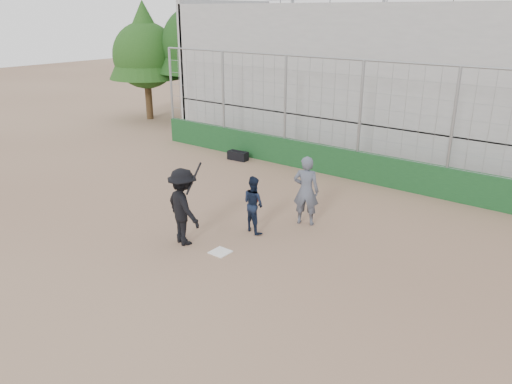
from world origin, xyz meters
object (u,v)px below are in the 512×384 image
Objects in this scene: catcher_crouched at (253,213)px; umpire at (306,194)px; equipment_bag at (238,156)px; batter_at_plate at (183,207)px.

catcher_crouched is 1.53m from umpire.
equipment_bag is at bearing 133.26° from catcher_crouched.
batter_at_plate is 1.98× the size of catcher_crouched.
batter_at_plate reaches higher than umpire.
equipment_bag is at bearing -53.99° from umpire.
batter_at_plate is at bearing -119.77° from catcher_crouched.
catcher_crouched is 0.61× the size of umpire.
batter_at_plate reaches higher than catcher_crouched.
umpire is at bearing 58.95° from batter_at_plate.
equipment_bag is at bearing 119.54° from batter_at_plate.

